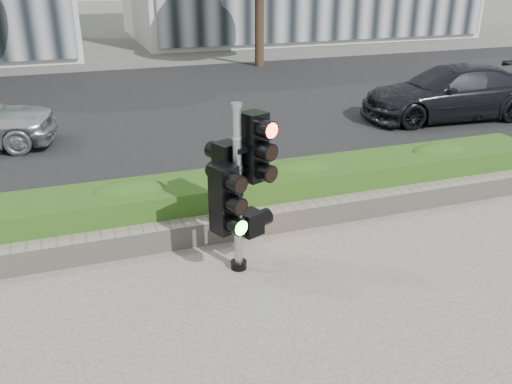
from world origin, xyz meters
TOP-DOWN VIEW (x-y plane):
  - ground at (0.00, 0.00)m, footprint 120.00×120.00m
  - road at (0.00, 10.00)m, footprint 60.00×13.00m
  - curb at (0.00, 3.15)m, footprint 60.00×0.25m
  - stone_wall at (0.00, 1.90)m, footprint 12.00×0.32m
  - hedge at (0.00, 2.55)m, footprint 12.00×1.00m
  - traffic_signal at (-0.01, 1.04)m, footprint 0.81×0.72m
  - car_dark at (7.47, 6.45)m, footprint 4.79×2.34m

SIDE VIEW (x-z plane):
  - ground at x=0.00m, z-range 0.00..0.00m
  - road at x=0.00m, z-range 0.00..0.02m
  - curb at x=0.00m, z-range 0.00..0.12m
  - stone_wall at x=0.00m, z-range 0.03..0.37m
  - hedge at x=0.00m, z-range 0.03..0.71m
  - car_dark at x=7.47m, z-range 0.02..1.36m
  - traffic_signal at x=-0.01m, z-range 0.15..2.37m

